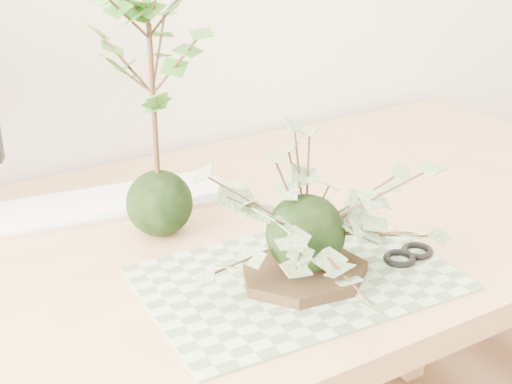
{
  "coord_description": "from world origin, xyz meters",
  "views": [
    {
      "loc": [
        -0.44,
        0.4,
        1.23
      ],
      "look_at": [
        0.0,
        1.14,
        0.84
      ],
      "focal_mm": 50.0,
      "sensor_mm": 36.0,
      "label": 1
    }
  ],
  "objects_px": {
    "ivy_kokedama": "(306,199)",
    "keyboard": "(101,204)",
    "desk": "(205,290)",
    "maple_kokedama": "(150,42)"
  },
  "relations": [
    {
      "from": "desk",
      "to": "maple_kokedama",
      "type": "distance_m",
      "value": 0.38
    },
    {
      "from": "keyboard",
      "to": "desk",
      "type": "bearing_deg",
      "value": -53.72
    },
    {
      "from": "desk",
      "to": "keyboard",
      "type": "height_order",
      "value": "keyboard"
    },
    {
      "from": "ivy_kokedama",
      "to": "keyboard",
      "type": "bearing_deg",
      "value": 113.37
    },
    {
      "from": "ivy_kokedama",
      "to": "keyboard",
      "type": "distance_m",
      "value": 0.4
    },
    {
      "from": "ivy_kokedama",
      "to": "maple_kokedama",
      "type": "distance_m",
      "value": 0.3
    },
    {
      "from": "maple_kokedama",
      "to": "desk",
      "type": "bearing_deg",
      "value": -45.5
    },
    {
      "from": "desk",
      "to": "ivy_kokedama",
      "type": "bearing_deg",
      "value": -71.82
    },
    {
      "from": "ivy_kokedama",
      "to": "maple_kokedama",
      "type": "xyz_separation_m",
      "value": [
        -0.1,
        0.22,
        0.17
      ]
    },
    {
      "from": "maple_kokedama",
      "to": "ivy_kokedama",
      "type": "bearing_deg",
      "value": -64.99
    }
  ]
}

